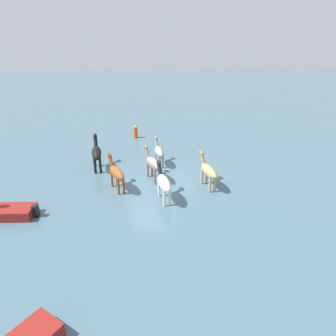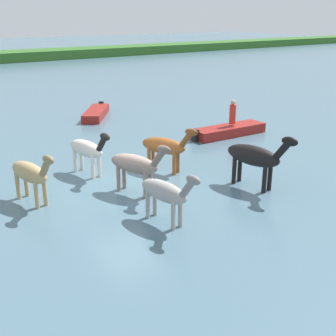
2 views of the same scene
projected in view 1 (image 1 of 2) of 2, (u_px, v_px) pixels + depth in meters
ground_plane at (154, 182)px, 16.66m from camera, size 212.25×212.25×0.00m
horse_mid_herd at (159, 151)px, 18.82m from camera, size 0.77×2.25×1.74m
horse_dark_mare at (97, 153)px, 18.08m from camera, size 0.95×2.66×2.05m
horse_gray_outer at (208, 171)px, 15.65m from camera, size 0.91×2.36×1.83m
horse_lead at (116, 173)px, 15.39m from camera, size 1.31×2.29×1.83m
horse_dun_straggler at (153, 163)px, 16.61m from camera, size 1.21×2.36×1.86m
horse_chestnut_trailing at (164, 182)px, 14.27m from camera, size 0.87×2.34×1.80m
buoy_channel_marker at (136, 132)px, 24.97m from camera, size 0.36×0.36×1.14m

